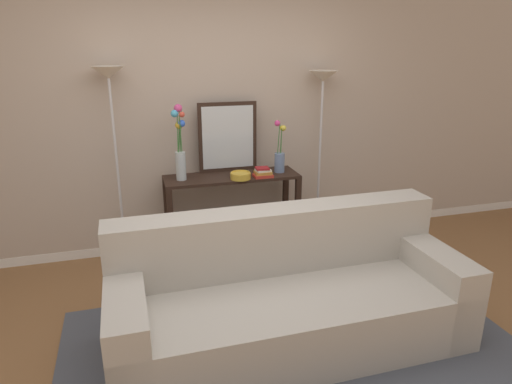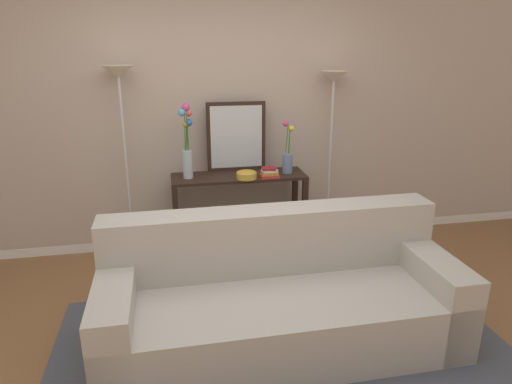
# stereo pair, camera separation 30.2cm
# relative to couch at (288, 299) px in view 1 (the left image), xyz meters

# --- Properties ---
(ground_plane) EXTENTS (16.00, 16.00, 0.02)m
(ground_plane) POSITION_rel_couch_xyz_m (-0.24, -0.14, -0.32)
(ground_plane) COLOR brown
(back_wall) EXTENTS (12.00, 0.15, 2.82)m
(back_wall) POSITION_rel_couch_xyz_m (-0.24, 1.79, 1.10)
(back_wall) COLOR white
(back_wall) RESTS_ON ground
(area_rug) EXTENTS (3.06, 1.83, 0.01)m
(area_rug) POSITION_rel_couch_xyz_m (0.00, -0.16, -0.31)
(area_rug) COLOR #474C56
(area_rug) RESTS_ON ground
(couch) EXTENTS (2.36, 0.92, 0.88)m
(couch) POSITION_rel_couch_xyz_m (0.00, 0.00, 0.00)
(couch) COLOR #ADA89E
(couch) RESTS_ON ground
(console_table) EXTENTS (1.25, 0.40, 0.80)m
(console_table) POSITION_rel_couch_xyz_m (-0.05, 1.43, 0.24)
(console_table) COLOR black
(console_table) RESTS_ON ground
(floor_lamp_left) EXTENTS (0.28, 0.28, 1.80)m
(floor_lamp_left) POSITION_rel_couch_xyz_m (-1.06, 1.53, 1.10)
(floor_lamp_left) COLOR silver
(floor_lamp_left) RESTS_ON ground
(floor_lamp_right) EXTENTS (0.28, 0.28, 1.73)m
(floor_lamp_right) POSITION_rel_couch_xyz_m (0.88, 1.53, 1.05)
(floor_lamp_right) COLOR silver
(floor_lamp_right) RESTS_ON ground
(wall_mirror) EXTENTS (0.56, 0.02, 0.66)m
(wall_mirror) POSITION_rel_couch_xyz_m (-0.04, 1.60, 0.82)
(wall_mirror) COLOR black
(wall_mirror) RESTS_ON console_table
(vase_tall_flowers) EXTENTS (0.12, 0.11, 0.67)m
(vase_tall_flowers) POSITION_rel_couch_xyz_m (-0.51, 1.44, 0.79)
(vase_tall_flowers) COLOR silver
(vase_tall_flowers) RESTS_ON console_table
(vase_short_flowers) EXTENTS (0.11, 0.11, 0.49)m
(vase_short_flowers) POSITION_rel_couch_xyz_m (0.42, 1.43, 0.65)
(vase_short_flowers) COLOR #6B84AD
(vase_short_flowers) RESTS_ON console_table
(fruit_bowl) EXTENTS (0.19, 0.19, 0.06)m
(fruit_bowl) POSITION_rel_couch_xyz_m (0.01, 1.31, 0.52)
(fruit_bowl) COLOR gold
(fruit_bowl) RESTS_ON console_table
(book_stack) EXTENTS (0.17, 0.13, 0.09)m
(book_stack) POSITION_rel_couch_xyz_m (0.22, 1.31, 0.53)
(book_stack) COLOR #BC3328
(book_stack) RESTS_ON console_table
(book_row_under_console) EXTENTS (0.39, 0.18, 0.13)m
(book_row_under_console) POSITION_rel_couch_xyz_m (-0.36, 1.43, -0.25)
(book_row_under_console) COLOR slate
(book_row_under_console) RESTS_ON ground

